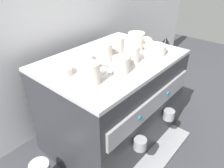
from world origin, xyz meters
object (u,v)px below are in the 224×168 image
at_px(espresso_machine, 113,101).
at_px(ceramic_cup_5, 92,73).
at_px(ceramic_cup_1, 121,64).
at_px(coffee_grinder, 162,71).
at_px(ceramic_bowl_2, 61,71).
at_px(ceramic_bowl_1, 82,59).
at_px(ceramic_bowl_0, 155,50).
at_px(ceramic_cup_2, 137,41).
at_px(ceramic_cup_3, 132,54).
at_px(ceramic_cup_0, 115,45).
at_px(ceramic_cup_4, 104,52).

relative_size(espresso_machine, ceramic_cup_5, 6.25).
xyz_separation_m(ceramic_cup_1, coffee_grinder, (0.59, 0.11, -0.30)).
bearing_deg(ceramic_bowl_2, ceramic_bowl_1, 10.77).
relative_size(ceramic_cup_5, ceramic_bowl_0, 1.04).
bearing_deg(ceramic_cup_2, ceramic_bowl_1, 161.75).
height_order(ceramic_bowl_1, coffee_grinder, ceramic_bowl_1).
distance_m(ceramic_bowl_0, coffee_grinder, 0.45).
distance_m(ceramic_cup_3, coffee_grinder, 0.57).
relative_size(espresso_machine, ceramic_cup_1, 6.37).
bearing_deg(ceramic_bowl_0, ceramic_cup_3, 166.28).
bearing_deg(ceramic_cup_2, ceramic_cup_0, 151.44).
bearing_deg(ceramic_bowl_1, ceramic_cup_5, -120.43).
bearing_deg(ceramic_bowl_0, espresso_machine, 146.38).
bearing_deg(espresso_machine, ceramic_cup_4, 155.17).
relative_size(ceramic_cup_4, coffee_grinder, 0.24).
relative_size(ceramic_cup_1, coffee_grinder, 0.23).
relative_size(ceramic_cup_2, ceramic_bowl_1, 1.28).
height_order(ceramic_cup_5, ceramic_bowl_2, ceramic_cup_5).
relative_size(ceramic_cup_0, coffee_grinder, 0.22).
distance_m(ceramic_cup_0, ceramic_cup_4, 0.11).
bearing_deg(ceramic_cup_0, ceramic_bowl_1, 168.00).
bearing_deg(ceramic_bowl_0, ceramic_cup_2, 91.97).
relative_size(ceramic_cup_5, coffee_grinder, 0.23).
bearing_deg(coffee_grinder, ceramic_cup_0, 173.66).
bearing_deg(ceramic_bowl_0, ceramic_cup_5, 175.31).
bearing_deg(ceramic_cup_5, ceramic_bowl_1, 59.57).
height_order(ceramic_cup_5, ceramic_bowl_1, ceramic_cup_5).
xyz_separation_m(espresso_machine, ceramic_cup_1, (-0.08, -0.11, 0.28)).
bearing_deg(espresso_machine, ceramic_cup_1, -124.98).
xyz_separation_m(ceramic_cup_1, ceramic_cup_2, (0.25, 0.10, 0.01)).
relative_size(ceramic_cup_2, ceramic_cup_4, 1.16).
bearing_deg(espresso_machine, ceramic_cup_3, -66.79).
xyz_separation_m(espresso_machine, ceramic_cup_3, (0.04, -0.08, 0.28)).
xyz_separation_m(ceramic_cup_1, ceramic_cup_5, (-0.14, 0.03, 0.01)).
xyz_separation_m(ceramic_cup_0, ceramic_cup_2, (0.10, -0.06, 0.00)).
xyz_separation_m(ceramic_cup_1, ceramic_bowl_1, (-0.04, 0.20, -0.02)).
xyz_separation_m(ceramic_cup_4, ceramic_bowl_2, (-0.21, 0.04, -0.03)).
xyz_separation_m(espresso_machine, ceramic_bowl_2, (-0.25, 0.06, 0.26)).
bearing_deg(ceramic_cup_4, ceramic_cup_3, -53.58).
distance_m(ceramic_cup_1, coffee_grinder, 0.67).
height_order(ceramic_cup_0, coffee_grinder, ceramic_cup_0).
bearing_deg(coffee_grinder, ceramic_cup_1, -169.63).
bearing_deg(ceramic_cup_5, ceramic_cup_4, 30.57).
distance_m(ceramic_bowl_0, ceramic_bowl_2, 0.46).
distance_m(ceramic_cup_4, ceramic_bowl_1, 0.10).
bearing_deg(ceramic_cup_2, ceramic_cup_3, -152.97).
xyz_separation_m(ceramic_cup_3, coffee_grinder, (0.48, 0.08, -0.30)).
bearing_deg(ceramic_bowl_2, ceramic_cup_4, -10.75).
bearing_deg(ceramic_cup_1, ceramic_cup_2, 21.62).
bearing_deg(espresso_machine, ceramic_bowl_2, 166.88).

